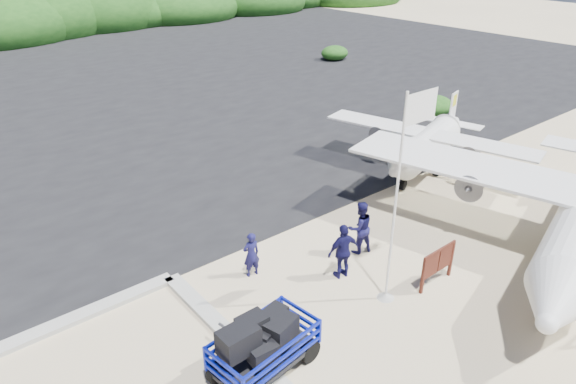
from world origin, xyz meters
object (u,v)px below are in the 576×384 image
crew_a (251,254)px  crew_b (360,227)px  crew_c (343,251)px  aircraft_large (265,74)px  flagpole (385,298)px  signboard (435,284)px  baggage_cart (265,370)px

crew_a → crew_b: 3.95m
crew_c → aircraft_large: size_ratio=0.11×
flagpole → signboard: size_ratio=3.91×
crew_b → aircraft_large: 25.97m
crew_a → crew_c: size_ratio=0.82×
crew_a → crew_b: size_ratio=0.82×
crew_c → crew_b: bearing=-143.7°
crew_c → baggage_cart: bearing=31.8°
signboard → crew_a: size_ratio=1.05×
crew_c → aircraft_large: 27.34m
baggage_cart → signboard: size_ratio=1.78×
flagpole → crew_c: (-0.26, 1.66, 0.97)m
crew_b → aircraft_large: size_ratio=0.12×
crew_a → aircraft_large: bearing=-120.6°
aircraft_large → crew_a: bearing=37.2°
crew_b → crew_c: (-1.49, -0.70, -0.00)m
crew_c → crew_a: bearing=-29.4°
flagpole → crew_c: flagpole is taller
crew_b → crew_c: 1.65m
aircraft_large → baggage_cart: bearing=38.2°
baggage_cart → aircraft_large: bearing=45.8°
baggage_cart → crew_a: crew_a is taller
signboard → crew_c: (-2.03, 2.19, 0.97)m
signboard → crew_c: bearing=132.3°
baggage_cart → crew_b: (5.91, 2.36, 0.97)m
flagpole → aircraft_large: flagpole is taller
baggage_cart → aircraft_large: (18.71, 24.94, 0.00)m
signboard → crew_c: crew_c is taller
signboard → crew_b: size_ratio=0.86×
baggage_cart → crew_c: size_ratio=1.53×
crew_b → crew_c: bearing=39.7°
crew_b → crew_c: crew_b is taller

